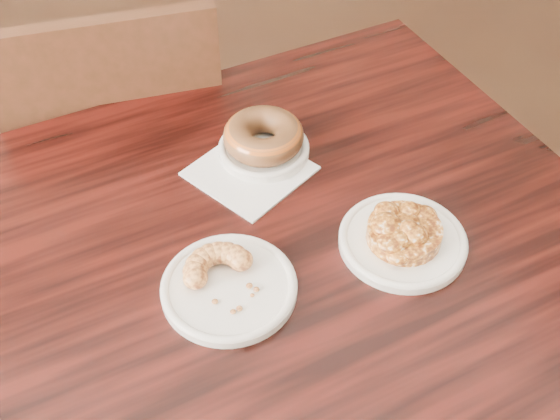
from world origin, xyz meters
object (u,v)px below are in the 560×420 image
cafe_table (303,384)px  apple_fritter (405,230)px  glazed_donut (264,136)px  cruller_fragment (228,278)px  chair_far (127,163)px

cafe_table → apple_fritter: bearing=-26.3°
glazed_donut → cruller_fragment: bearing=-126.3°
cafe_table → chair_far: (-0.10, 0.61, 0.08)m
cruller_fragment → glazed_donut: bearing=53.7°
chair_far → apple_fritter: chair_far is taller
cafe_table → apple_fritter: apple_fritter is taller
chair_far → cruller_fragment: (-0.03, -0.63, 0.33)m
chair_far → apple_fritter: bearing=119.8°
apple_fritter → glazed_donut: bearing=108.5°
chair_far → cruller_fragment: size_ratio=8.35×
apple_fritter → chair_far: bearing=107.9°
cafe_table → glazed_donut: glazed_donut is taller
apple_fritter → cruller_fragment: size_ratio=1.33×
apple_fritter → cruller_fragment: (-0.25, 0.04, -0.00)m
cafe_table → cruller_fragment: size_ratio=8.07×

